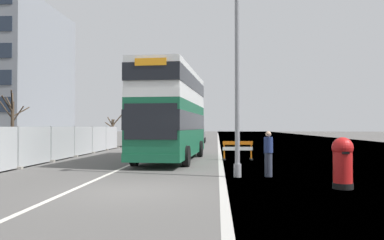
{
  "coord_description": "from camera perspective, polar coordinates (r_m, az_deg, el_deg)",
  "views": [
    {
      "loc": [
        2.54,
        -11.2,
        1.9
      ],
      "look_at": [
        1.38,
        6.63,
        2.2
      ],
      "focal_mm": 36.11,
      "sensor_mm": 36.0,
      "label": 1
    }
  ],
  "objects": [
    {
      "name": "construction_site_fence",
      "position": [
        25.05,
        -17.0,
        -3.15
      ],
      "size": [
        0.44,
        20.6,
        1.94
      ],
      "color": "#A8AAAD",
      "rests_on": "ground"
    },
    {
      "name": "car_receding_far",
      "position": [
        54.09,
        0.73,
        -1.88
      ],
      "size": [
        1.95,
        4.52,
        2.23
      ],
      "color": "slate",
      "rests_on": "ground"
    },
    {
      "name": "car_receding_mid",
      "position": [
        45.37,
        0.66,
        -2.15
      ],
      "size": [
        2.08,
        4.01,
        2.05
      ],
      "color": "slate",
      "rests_on": "ground"
    },
    {
      "name": "ground",
      "position": [
        11.62,
        -6.05,
        -10.6
      ],
      "size": [
        140.0,
        280.0,
        0.1
      ],
      "color": "#565451"
    },
    {
      "name": "red_pillar_postbox",
      "position": [
        12.68,
        21.35,
        -5.6
      ],
      "size": [
        0.64,
        0.64,
        1.57
      ],
      "color": "black",
      "rests_on": "ground"
    },
    {
      "name": "car_oncoming_near",
      "position": [
        37.95,
        -5.19,
        -2.36
      ],
      "size": [
        1.98,
        4.05,
        2.1
      ],
      "color": "maroon",
      "rests_on": "ground"
    },
    {
      "name": "bare_tree_far_verge_near",
      "position": [
        37.25,
        -25.01,
        0.2
      ],
      "size": [
        2.13,
        2.94,
        5.0
      ],
      "color": "#4C3D2D",
      "rests_on": "ground"
    },
    {
      "name": "pedestrian_at_kerb",
      "position": [
        14.93,
        11.22,
        -4.92
      ],
      "size": [
        0.34,
        0.34,
        1.72
      ],
      "color": "#2D3342",
      "rests_on": "ground"
    },
    {
      "name": "bare_tree_far_verge_mid",
      "position": [
        63.2,
        -11.6,
        -0.96
      ],
      "size": [
        2.69,
        2.17,
        3.94
      ],
      "color": "#4C3D2D",
      "rests_on": "ground"
    },
    {
      "name": "roadworks_barrier",
      "position": [
        22.09,
        6.76,
        -4.18
      ],
      "size": [
        1.7,
        0.57,
        1.06
      ],
      "color": "orange",
      "rests_on": "ground"
    },
    {
      "name": "lamppost_foreground",
      "position": [
        14.72,
        6.7,
        7.18
      ],
      "size": [
        0.29,
        0.7,
        8.43
      ],
      "color": "gray",
      "rests_on": "ground"
    },
    {
      "name": "double_decker_bus",
      "position": [
        21.59,
        -2.95,
        1.04
      ],
      "size": [
        3.27,
        10.49,
        4.99
      ],
      "color": "#145638",
      "rests_on": "ground"
    }
  ]
}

